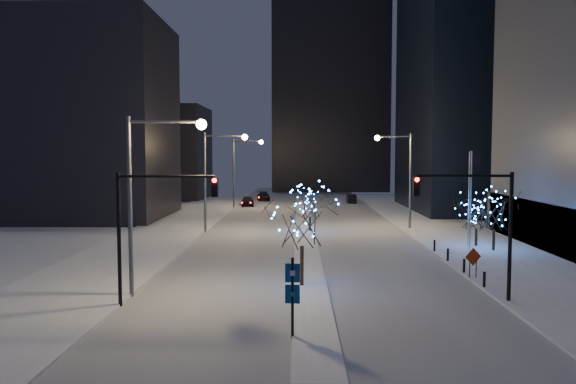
{
  "coord_description": "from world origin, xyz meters",
  "views": [
    {
      "loc": [
        -0.75,
        -28.61,
        8.0
      ],
      "look_at": [
        -1.5,
        14.34,
        5.0
      ],
      "focal_mm": 35.0,
      "sensor_mm": 36.0,
      "label": 1
    }
  ],
  "objects_px": {
    "car_mid": "(351,198)",
    "holiday_tree_plaza_near": "(494,212)",
    "car_far": "(263,196)",
    "street_lamp_w_far": "(241,163)",
    "street_lamp_w_near": "(149,180)",
    "street_lamp_w_mid": "(215,168)",
    "wayfinding_sign": "(292,289)",
    "holiday_tree_median_far": "(310,204)",
    "holiday_tree_plaza_far": "(477,212)",
    "construction_sign": "(473,260)",
    "street_lamp_east": "(402,168)",
    "car_near": "(248,201)",
    "traffic_signal_east": "(481,214)",
    "holiday_tree_median_near": "(302,218)",
    "traffic_signal_west": "(149,216)"
  },
  "relations": [
    {
      "from": "street_lamp_w_near",
      "to": "construction_sign",
      "type": "distance_m",
      "value": 20.43
    },
    {
      "from": "street_lamp_east",
      "to": "car_near",
      "type": "height_order",
      "value": "street_lamp_east"
    },
    {
      "from": "holiday_tree_median_near",
      "to": "car_mid",
      "type": "bearing_deg",
      "value": 81.68
    },
    {
      "from": "car_mid",
      "to": "holiday_tree_plaza_far",
      "type": "bearing_deg",
      "value": 99.01
    },
    {
      "from": "car_near",
      "to": "construction_sign",
      "type": "bearing_deg",
      "value": -74.86
    },
    {
      "from": "street_lamp_w_mid",
      "to": "traffic_signal_west",
      "type": "relative_size",
      "value": 1.43
    },
    {
      "from": "street_lamp_w_mid",
      "to": "car_mid",
      "type": "relative_size",
      "value": 2.39
    },
    {
      "from": "wayfinding_sign",
      "to": "holiday_tree_median_far",
      "type": "bearing_deg",
      "value": 91.29
    },
    {
      "from": "street_lamp_w_far",
      "to": "holiday_tree_plaza_near",
      "type": "distance_m",
      "value": 42.95
    },
    {
      "from": "holiday_tree_plaza_near",
      "to": "street_lamp_w_mid",
      "type": "bearing_deg",
      "value": 156.46
    },
    {
      "from": "street_lamp_w_near",
      "to": "car_mid",
      "type": "bearing_deg",
      "value": 74.22
    },
    {
      "from": "street_lamp_east",
      "to": "car_far",
      "type": "distance_m",
      "value": 39.29
    },
    {
      "from": "wayfinding_sign",
      "to": "traffic_signal_east",
      "type": "bearing_deg",
      "value": 35.01
    },
    {
      "from": "street_lamp_w_mid",
      "to": "holiday_tree_median_near",
      "type": "bearing_deg",
      "value": -69.64
    },
    {
      "from": "holiday_tree_plaza_near",
      "to": "holiday_tree_plaza_far",
      "type": "bearing_deg",
      "value": 107.05
    },
    {
      "from": "car_near",
      "to": "holiday_tree_plaza_far",
      "type": "xyz_separation_m",
      "value": [
        22.66,
        -36.33,
        2.26
      ]
    },
    {
      "from": "street_lamp_w_near",
      "to": "traffic_signal_east",
      "type": "distance_m",
      "value": 17.99
    },
    {
      "from": "car_near",
      "to": "construction_sign",
      "type": "height_order",
      "value": "construction_sign"
    },
    {
      "from": "car_mid",
      "to": "holiday_tree_plaza_near",
      "type": "relative_size",
      "value": 0.85
    },
    {
      "from": "traffic_signal_east",
      "to": "holiday_tree_plaza_near",
      "type": "distance_m",
      "value": 16.77
    },
    {
      "from": "car_mid",
      "to": "construction_sign",
      "type": "height_order",
      "value": "construction_sign"
    },
    {
      "from": "street_lamp_w_near",
      "to": "traffic_signal_west",
      "type": "relative_size",
      "value": 1.43
    },
    {
      "from": "street_lamp_w_near",
      "to": "car_far",
      "type": "height_order",
      "value": "street_lamp_w_near"
    },
    {
      "from": "street_lamp_w_mid",
      "to": "street_lamp_w_far",
      "type": "xyz_separation_m",
      "value": [
        0.0,
        25.0,
        0.0
      ]
    },
    {
      "from": "street_lamp_w_mid",
      "to": "holiday_tree_median_near",
      "type": "xyz_separation_m",
      "value": [
        8.44,
        -22.73,
        -2.33
      ]
    },
    {
      "from": "street_lamp_east",
      "to": "traffic_signal_west",
      "type": "xyz_separation_m",
      "value": [
        -18.52,
        -30.0,
        -1.69
      ]
    },
    {
      "from": "holiday_tree_median_far",
      "to": "holiday_tree_plaza_far",
      "type": "height_order",
      "value": "holiday_tree_plaza_far"
    },
    {
      "from": "traffic_signal_east",
      "to": "car_mid",
      "type": "xyz_separation_m",
      "value": [
        -1.08,
        60.44,
        -4.07
      ]
    },
    {
      "from": "street_lamp_w_mid",
      "to": "wayfinding_sign",
      "type": "distance_m",
      "value": 33.25
    },
    {
      "from": "street_lamp_w_mid",
      "to": "traffic_signal_east",
      "type": "bearing_deg",
      "value": -55.49
    },
    {
      "from": "wayfinding_sign",
      "to": "construction_sign",
      "type": "height_order",
      "value": "wayfinding_sign"
    },
    {
      "from": "holiday_tree_plaza_near",
      "to": "street_lamp_east",
      "type": "bearing_deg",
      "value": 110.37
    },
    {
      "from": "holiday_tree_median_near",
      "to": "holiday_tree_plaza_near",
      "type": "height_order",
      "value": "holiday_tree_median_near"
    },
    {
      "from": "street_lamp_w_near",
      "to": "holiday_tree_plaza_far",
      "type": "xyz_separation_m",
      "value": [
        23.33,
        16.79,
        -3.48
      ]
    },
    {
      "from": "street_lamp_east",
      "to": "street_lamp_w_mid",
      "type": "bearing_deg",
      "value": -171.04
    },
    {
      "from": "street_lamp_east",
      "to": "holiday_tree_plaza_far",
      "type": "height_order",
      "value": "street_lamp_east"
    },
    {
      "from": "car_near",
      "to": "holiday_tree_plaza_far",
      "type": "bearing_deg",
      "value": -63.8
    },
    {
      "from": "car_near",
      "to": "traffic_signal_west",
      "type": "bearing_deg",
      "value": -95.93
    },
    {
      "from": "traffic_signal_west",
      "to": "wayfinding_sign",
      "type": "bearing_deg",
      "value": -33.75
    },
    {
      "from": "car_far",
      "to": "street_lamp_w_far",
      "type": "bearing_deg",
      "value": -107.61
    },
    {
      "from": "street_lamp_w_far",
      "to": "car_far",
      "type": "bearing_deg",
      "value": 79.56
    },
    {
      "from": "street_lamp_east",
      "to": "car_near",
      "type": "xyz_separation_m",
      "value": [
        -18.35,
        25.12,
        -5.69
      ]
    },
    {
      "from": "holiday_tree_median_near",
      "to": "holiday_tree_plaza_near",
      "type": "xyz_separation_m",
      "value": [
        15.58,
        12.27,
        -0.87
      ]
    },
    {
      "from": "street_lamp_w_mid",
      "to": "car_far",
      "type": "height_order",
      "value": "street_lamp_w_mid"
    },
    {
      "from": "wayfinding_sign",
      "to": "holiday_tree_plaza_near",
      "type": "bearing_deg",
      "value": 57.16
    },
    {
      "from": "holiday_tree_plaza_far",
      "to": "wayfinding_sign",
      "type": "distance_m",
      "value": 28.33
    },
    {
      "from": "street_lamp_w_far",
      "to": "holiday_tree_median_far",
      "type": "relative_size",
      "value": 2.22
    },
    {
      "from": "street_lamp_w_near",
      "to": "holiday_tree_median_far",
      "type": "height_order",
      "value": "street_lamp_w_near"
    },
    {
      "from": "traffic_signal_east",
      "to": "traffic_signal_west",
      "type": "bearing_deg",
      "value": -176.71
    },
    {
      "from": "street_lamp_w_far",
      "to": "construction_sign",
      "type": "xyz_separation_m",
      "value": [
        19.24,
        -45.52,
        -5.2
      ]
    }
  ]
}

